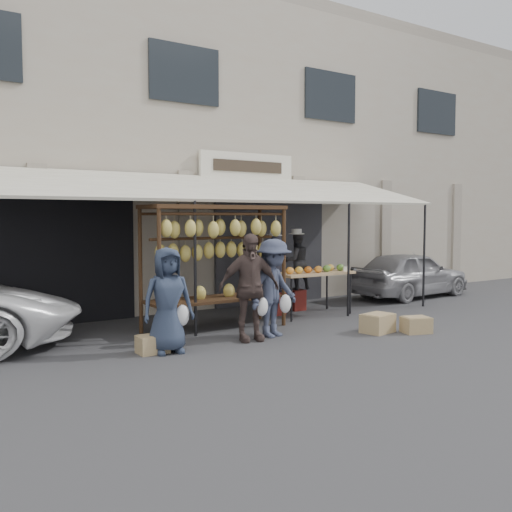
# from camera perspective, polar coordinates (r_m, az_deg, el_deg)

# --- Properties ---
(ground_plane) EXTENTS (90.00, 90.00, 0.00)m
(ground_plane) POSITION_cam_1_polar(r_m,az_deg,el_deg) (9.43, 2.70, -8.50)
(ground_plane) COLOR #2D2D30
(shophouse) EXTENTS (24.00, 6.15, 7.30)m
(shophouse) POSITION_cam_1_polar(r_m,az_deg,el_deg) (15.03, -12.34, 10.05)
(shophouse) COLOR #A6A091
(shophouse) RESTS_ON ground_plane
(awning) EXTENTS (10.00, 2.35, 2.92)m
(awning) POSITION_cam_1_polar(r_m,az_deg,el_deg) (11.14, -4.23, 6.73)
(awning) COLOR silver
(awning) RESTS_ON ground_plane
(banana_rack) EXTENTS (2.60, 0.90, 2.24)m
(banana_rack) POSITION_cam_1_polar(r_m,az_deg,el_deg) (10.18, -4.00, 1.37)
(banana_rack) COLOR #3F2815
(banana_rack) RESTS_ON ground_plane
(produce_table) EXTENTS (1.70, 0.90, 1.04)m
(produce_table) POSITION_cam_1_polar(r_m,az_deg,el_deg) (11.76, 5.60, -1.71)
(produce_table) COLOR tan
(produce_table) RESTS_ON ground_plane
(vendor_left) EXTENTS (0.50, 0.40, 1.21)m
(vendor_left) POSITION_cam_1_polar(r_m,az_deg,el_deg) (11.75, 1.92, -0.72)
(vendor_left) COLOR #303244
(vendor_left) RESTS_ON stool_left
(vendor_right) EXTENTS (0.68, 0.57, 1.25)m
(vendor_right) POSITION_cam_1_polar(r_m,az_deg,el_deg) (12.37, 4.06, -0.51)
(vendor_right) COLOR #2C2D31
(vendor_right) RESTS_ON stool_right
(customer_left) EXTENTS (0.82, 0.58, 1.58)m
(customer_left) POSITION_cam_1_polar(r_m,az_deg,el_deg) (8.61, -8.84, -4.39)
(customer_left) COLOR #29344A
(customer_left) RESTS_ON ground_plane
(customer_mid) EXTENTS (1.10, 0.65, 1.76)m
(customer_mid) POSITION_cam_1_polar(r_m,az_deg,el_deg) (9.32, -0.69, -3.15)
(customer_mid) COLOR #4C3C37
(customer_mid) RESTS_ON ground_plane
(customer_right) EXTENTS (1.19, 0.86, 1.66)m
(customer_right) POSITION_cam_1_polar(r_m,az_deg,el_deg) (9.64, 1.73, -3.22)
(customer_right) COLOR #373D54
(customer_right) RESTS_ON ground_plane
(stool_left) EXTENTS (0.35, 0.35, 0.47)m
(stool_left) POSITION_cam_1_polar(r_m,az_deg,el_deg) (11.85, 1.91, -4.77)
(stool_left) COLOR maroon
(stool_left) RESTS_ON ground_plane
(stool_right) EXTENTS (0.39, 0.39, 0.45)m
(stool_right) POSITION_cam_1_polar(r_m,az_deg,el_deg) (12.46, 4.04, -4.39)
(stool_right) COLOR maroon
(stool_right) RESTS_ON ground_plane
(crate_near_a) EXTENTS (0.61, 0.51, 0.33)m
(crate_near_a) POSITION_cam_1_polar(r_m,az_deg,el_deg) (10.30, 12.06, -6.59)
(crate_near_a) COLOR tan
(crate_near_a) RESTS_ON ground_plane
(crate_near_b) EXTENTS (0.55, 0.48, 0.28)m
(crate_near_b) POSITION_cam_1_polar(r_m,az_deg,el_deg) (10.43, 15.72, -6.66)
(crate_near_b) COLOR tan
(crate_near_b) RESTS_ON ground_plane
(crate_far) EXTENTS (0.45, 0.34, 0.26)m
(crate_far) POSITION_cam_1_polar(r_m,az_deg,el_deg) (8.73, -10.30, -8.68)
(crate_far) COLOR tan
(crate_far) RESTS_ON ground_plane
(sedan) EXTENTS (3.52, 1.61, 1.17)m
(sedan) POSITION_cam_1_polar(r_m,az_deg,el_deg) (14.90, 15.15, -1.74)
(sedan) COLOR gray
(sedan) RESTS_ON ground_plane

